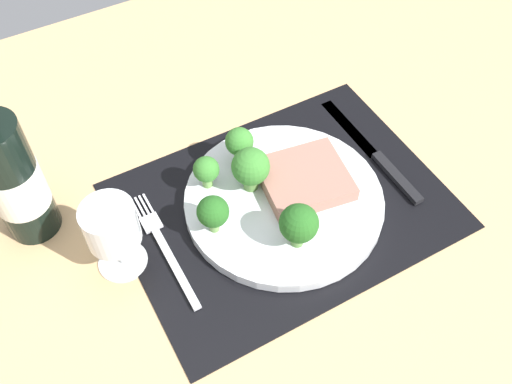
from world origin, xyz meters
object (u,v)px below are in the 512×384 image
Objects in this scene: knife at (378,157)px; plate at (284,201)px; fork at (164,247)px; wine_glass at (112,229)px; wine_bottle at (12,178)px; steak at (304,179)px.

plate is at bearing -176.01° from knife.
wine_glass reaches higher than fork.
wine_bottle is (-13.35, 12.02, 9.12)cm from fork.
wine_bottle is at bearing 156.08° from plate.
wine_bottle is (-33.88, 12.73, 6.72)cm from steak.
steak is at bearing -3.92° from fork.
fork is at bearing 178.01° from steak.
steak reaches higher than fork.
knife is (12.58, -0.18, -2.35)cm from steak.
fork is 33.13cm from knife.
knife is 2.10× the size of wine_glass.
steak is 0.59× the size of fork.
wine_bottle is 2.63× the size of wine_glass.
wine_glass reaches higher than plate.
plate is 34.25cm from wine_bottle.
plate is 16.17cm from knife.
knife is at bearing -3.48° from fork.
wine_bottle is at bearing 136.06° from fork.
wine_glass reaches higher than steak.
fork is 8.74cm from wine_glass.
steak is at bearing -3.63° from wine_glass.
plate is at bearing -6.01° from wine_glass.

